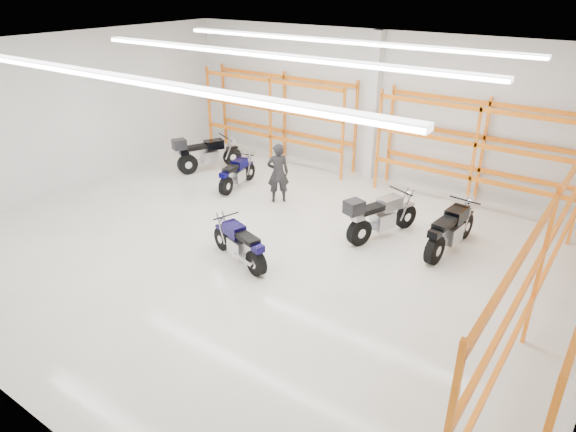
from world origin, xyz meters
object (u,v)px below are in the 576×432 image
Objects in this scene: motorcycle_main at (240,245)px; motorcycle_back_a at (204,154)px; structural_column at (373,108)px; motorcycle_back_d at (449,231)px; standing_man at (278,173)px; motorcycle_back_c at (378,217)px; motorcycle_back_b at (236,175)px.

motorcycle_main is 0.89× the size of motorcycle_back_a.
structural_column is at bearing 91.80° from motorcycle_main.
motorcycle_back_d is 5.03m from standing_man.
motorcycle_back_a is at bearing 171.25° from motorcycle_back_c.
motorcycle_back_c is at bearing 127.86° from standing_man.
motorcycle_main is at bearing -123.75° from motorcycle_back_c.
motorcycle_back_d is at bearing 11.61° from motorcycle_back_c.
motorcycle_main is 0.44× the size of structural_column.
structural_column is at bearing 48.73° from motorcycle_back_b.
motorcycle_back_c is 3.39m from standing_man.
motorcycle_back_a is at bearing 175.24° from motorcycle_back_d.
standing_man is 0.38× the size of structural_column.
motorcycle_back_b is 0.43× the size of structural_column.
motorcycle_main is 6.30m from motorcycle_back_a.
motorcycle_back_b is at bearing -46.67° from standing_man.
structural_column is (-3.81, 3.38, 1.72)m from motorcycle_back_d.
structural_column reaches higher than standing_man.
standing_man reaches higher than motorcycle_back_b.
motorcycle_back_b is 4.66m from structural_column.
motorcycle_back_d is (8.51, -0.71, -0.05)m from motorcycle_back_a.
motorcycle_main is at bearing -138.07° from motorcycle_back_d.
motorcycle_back_d is (1.67, 0.34, -0.05)m from motorcycle_back_c.
motorcycle_back_b is (1.86, -0.56, -0.13)m from motorcycle_back_a.
motorcycle_main is 3.48m from motorcycle_back_c.
motorcycle_main reaches higher than motorcycle_back_b.
standing_man is at bearing -110.15° from structural_column.
motorcycle_back_c is 1.33× the size of standing_man.
motorcycle_back_b is 1.11× the size of standing_man.
motorcycle_back_b is at bearing 131.92° from motorcycle_main.
motorcycle_back_c is (4.98, -0.49, 0.14)m from motorcycle_back_b.
motorcycle_back_b is 6.65m from motorcycle_back_d.
motorcycle_back_d is at bearing -4.76° from motorcycle_back_a.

